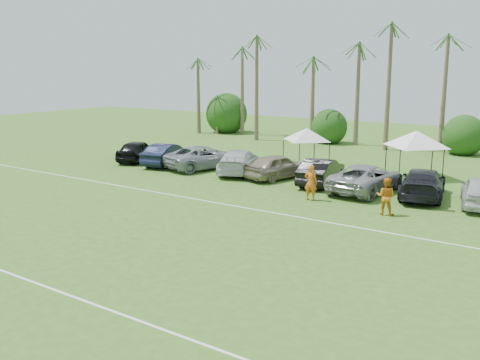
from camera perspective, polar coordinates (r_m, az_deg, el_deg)
The scene contains 23 objects.
field_lines at distance 23.26m, azimuth -9.44°, elevation -5.78°, with size 80.00×12.10×0.01m.
palm_tree_0 at distance 59.25m, azimuth -4.90°, elevation 12.32°, with size 2.40×2.40×8.90m.
palm_tree_1 at distance 56.23m, azimuth -0.86°, elevation 13.28°, with size 2.40×2.40×9.90m.
palm_tree_2 at distance 53.53m, azimuth 3.65°, elevation 14.24°, with size 2.40×2.40×10.90m.
palm_tree_3 at distance 51.63m, azimuth 7.61°, elevation 15.20°, with size 2.40×2.40×11.90m.
palm_tree_4 at distance 49.84m, azimuth 11.72°, elevation 12.21°, with size 2.40×2.40×8.90m.
palm_tree_5 at distance 48.43m, azimuth 16.23°, elevation 13.04°, with size 2.40×2.40×9.90m.
palm_tree_6 at distance 47.34m, azimuth 21.02°, elevation 13.81°, with size 2.40×2.40×10.90m.
bush_tree_0 at distance 58.43m, azimuth -1.88°, elevation 6.79°, with size 4.00×4.00×4.00m.
bush_tree_1 at distance 51.83m, azimuth 9.84°, elevation 5.96°, with size 4.00×4.00×4.00m.
bush_tree_2 at distance 48.10m, azimuth 22.96°, elevation 4.75°, with size 4.00×4.00×4.00m.
sideline_player_a at distance 28.89m, azimuth 7.56°, elevation -0.26°, with size 0.71×0.47×1.95m, color orange.
sideline_player_b at distance 26.75m, azimuth 15.29°, elevation -1.69°, with size 0.89×0.70×1.84m, color orange.
canopy_tent_left at distance 39.28m, azimuth 7.17°, elevation 5.50°, with size 3.88×3.88×3.14m.
canopy_tent_right at distance 35.99m, azimuth 18.36°, elevation 5.00°, with size 4.41×4.41×3.57m.
parked_car_0 at distance 41.54m, azimuth -10.91°, elevation 3.10°, with size 1.90×4.71×1.61m, color black.
parked_car_1 at distance 39.42m, azimuth -7.81°, elevation 2.74°, with size 1.70×4.87×1.61m, color black.
parked_car_2 at distance 37.83m, azimuth -3.89°, elevation 2.44°, with size 2.66×5.78×1.61m, color #949AA1.
parked_car_3 at distance 36.06m, azimuth -0.05°, elevation 2.00°, with size 2.25×5.53×1.61m, color silver.
parked_car_4 at distance 34.36m, azimuth 4.05°, elevation 1.47°, with size 1.90×4.71×1.61m, color gray.
parked_car_5 at distance 32.98m, azimuth 8.66°, elevation 0.92°, with size 1.70×4.87×1.61m, color black.
parked_car_6 at distance 31.40m, azimuth 13.31°, elevation 0.18°, with size 2.66×5.78×1.61m, color #949494.
parked_car_7 at distance 30.94m, azimuth 18.91°, elevation -0.32°, with size 2.25×5.53×1.61m, color black.
Camera 1 is at (15.50, -7.87, 7.01)m, focal length 40.00 mm.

